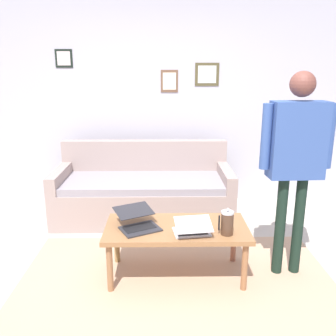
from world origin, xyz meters
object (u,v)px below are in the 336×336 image
at_px(coffee_table, 176,232).
at_px(laptop_center, 192,229).
at_px(laptop_left, 138,222).
at_px(couch, 144,192).
at_px(french_press, 227,223).
at_px(person_standing, 296,150).

xyz_separation_m(coffee_table, laptop_center, (-0.12, 0.15, 0.09)).
xyz_separation_m(laptop_left, laptop_center, (-0.45, 0.13, -0.01)).
distance_m(laptop_left, laptop_center, 0.47).
xyz_separation_m(couch, laptop_left, (-0.02, 1.35, 0.20)).
relative_size(laptop_left, laptop_center, 1.44).
height_order(laptop_center, french_press, french_press).
bearing_deg(laptop_center, person_standing, -167.76).
xyz_separation_m(laptop_center, person_standing, (-0.86, -0.19, 0.61)).
xyz_separation_m(laptop_left, french_press, (-0.73, 0.14, 0.05)).
bearing_deg(laptop_center, laptop_left, -16.27).
height_order(couch, person_standing, person_standing).
bearing_deg(laptop_left, person_standing, -177.58).
bearing_deg(laptop_center, couch, -72.43).
bearing_deg(person_standing, couch, -44.28).
bearing_deg(person_standing, french_press, 18.77).
bearing_deg(french_press, coffee_table, -21.24).
height_order(couch, laptop_center, couch).
distance_m(couch, laptop_center, 1.56).
bearing_deg(couch, person_standing, 135.72).
distance_m(couch, person_standing, 2.02).
distance_m(coffee_table, laptop_center, 0.21).
bearing_deg(french_press, laptop_left, -10.97).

